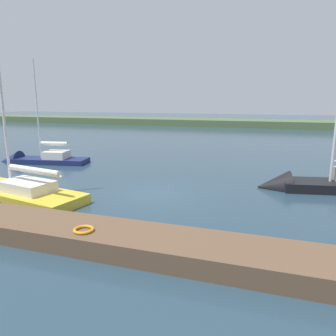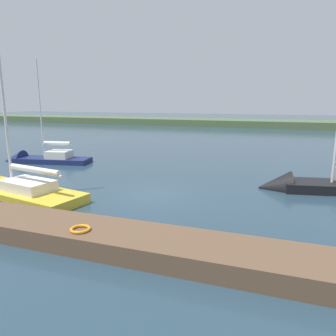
# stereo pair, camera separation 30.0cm
# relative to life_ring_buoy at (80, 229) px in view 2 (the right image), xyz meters

# --- Properties ---
(ground_plane) EXTENTS (200.00, 200.00, 0.00)m
(ground_plane) POSITION_rel_life_ring_buoy_xyz_m (0.09, -6.33, -0.68)
(ground_plane) COLOR #263D4C
(far_shoreline) EXTENTS (180.00, 8.00, 2.40)m
(far_shoreline) POSITION_rel_life_ring_buoy_xyz_m (0.09, -52.31, -0.68)
(far_shoreline) COLOR #4C603D
(far_shoreline) RESTS_ON ground_plane
(dock_pier) EXTENTS (27.30, 2.06, 0.63)m
(dock_pier) POSITION_rel_life_ring_buoy_xyz_m (0.09, -0.41, -0.37)
(dock_pier) COLOR brown
(dock_pier) RESTS_ON ground_plane
(life_ring_buoy) EXTENTS (0.66, 0.66, 0.10)m
(life_ring_buoy) POSITION_rel_life_ring_buoy_xyz_m (0.00, 0.00, 0.00)
(life_ring_buoy) COLOR orange
(life_ring_buoy) RESTS_ON dock_pier
(sailboat_far_right) EXTENTS (7.21, 3.02, 8.54)m
(sailboat_far_right) POSITION_rel_life_ring_buoy_xyz_m (11.67, -11.44, -0.58)
(sailboat_far_right) COLOR navy
(sailboat_far_right) RESTS_ON ground_plane
(sailboat_near_dock) EXTENTS (9.08, 3.83, 10.58)m
(sailboat_near_dock) POSITION_rel_life_ring_buoy_xyz_m (7.66, -4.02, -0.56)
(sailboat_near_dock) COLOR gold
(sailboat_near_dock) RESTS_ON ground_plane
(sailboat_mid_channel) EXTENTS (7.84, 3.23, 8.74)m
(sailboat_mid_channel) POSITION_rel_life_ring_buoy_xyz_m (-8.18, -9.96, -0.50)
(sailboat_mid_channel) COLOR black
(sailboat_mid_channel) RESTS_ON ground_plane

